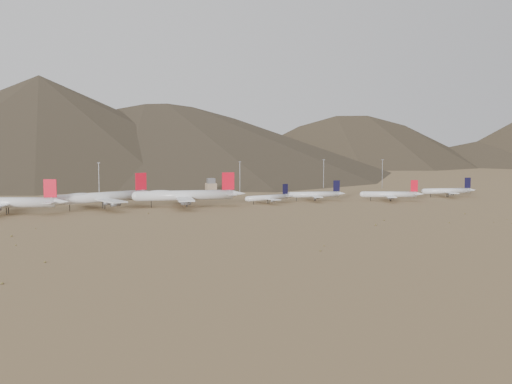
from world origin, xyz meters
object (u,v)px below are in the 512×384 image
object	(u,v)px
widebody_west	(6,202)
control_tower	(211,187)
widebody_east	(185,195)
narrowbody_b	(315,194)
widebody_centre	(102,197)
narrowbody_a	(269,197)

from	to	relation	value
widebody_west	control_tower	xyz separation A→B (m)	(150.45, 96.04, -1.99)
widebody_west	widebody_east	distance (m)	110.80
widebody_east	narrowbody_b	xyz separation A→B (m)	(96.56, 7.70, -3.01)
widebody_west	widebody_east	size ratio (longest dim) A/B	0.91
widebody_west	widebody_centre	world-z (taller)	widebody_centre
narrowbody_b	control_tower	distance (m)	100.27
narrowbody_a	narrowbody_b	distance (m)	38.04
widebody_west	narrowbody_a	size ratio (longest dim) A/B	1.78
widebody_east	narrowbody_a	bearing A→B (deg)	8.44
widebody_centre	narrowbody_b	world-z (taller)	widebody_centre
narrowbody_a	widebody_west	bearing A→B (deg)	167.72
widebody_centre	narrowbody_a	size ratio (longest dim) A/B	1.83
narrowbody_a	widebody_centre	bearing A→B (deg)	163.32
widebody_west	narrowbody_b	world-z (taller)	widebody_west
control_tower	narrowbody_a	bearing A→B (deg)	-77.78
control_tower	widebody_east	bearing A→B (deg)	-113.77
widebody_east	narrowbody_b	world-z (taller)	widebody_east
narrowbody_b	control_tower	xyz separation A→B (m)	(-56.75, 82.66, 0.58)
widebody_centre	widebody_east	world-z (taller)	widebody_east
widebody_west	narrowbody_a	bearing A→B (deg)	21.33
widebody_centre	narrowbody_a	world-z (taller)	widebody_centre
widebody_west	narrowbody_a	xyz separation A→B (m)	(169.61, 7.63, -3.08)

